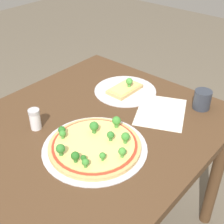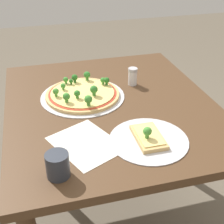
# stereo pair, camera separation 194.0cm
# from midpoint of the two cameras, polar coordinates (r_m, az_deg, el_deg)

# --- Properties ---
(ground_plane) EXTENTS (8.00, 8.00, 0.00)m
(ground_plane) POSITION_cam_midpoint_polar(r_m,az_deg,el_deg) (1.56, 22.59, -42.71)
(ground_plane) COLOR brown
(dining_table) EXTENTS (1.06, 0.92, 0.73)m
(dining_table) POSITION_cam_midpoint_polar(r_m,az_deg,el_deg) (1.00, 31.08, -31.27)
(dining_table) COLOR #4C331E
(dining_table) RESTS_ON ground_plane
(pizza_tray_whole) EXTENTS (0.39, 0.39, 0.07)m
(pizza_tray_whole) POSITION_cam_midpoint_polar(r_m,az_deg,el_deg) (0.88, 23.21, -26.35)
(pizza_tray_whole) COLOR silver
(pizza_tray_whole) RESTS_ON dining_table
(pizza_tray_slice) EXTENTS (0.30, 0.30, 0.07)m
(pizza_tray_slice) POSITION_cam_midpoint_polar(r_m,az_deg,el_deg) (0.92, 53.22, -38.17)
(pizza_tray_slice) COLOR silver
(pizza_tray_slice) RESTS_ON dining_table
(drinking_cup) EXTENTS (0.08, 0.08, 0.08)m
(drinking_cup) POSITION_cam_midpoint_polar(r_m,az_deg,el_deg) (0.74, 47.10, -59.51)
(drinking_cup) COLOR #2D333D
(drinking_cup) RESTS_ON dining_table
(condiment_shaker) EXTENTS (0.05, 0.05, 0.09)m
(condiment_shaker) POSITION_cam_midpoint_polar(r_m,az_deg,el_deg) (1.03, 33.87, -16.87)
(condiment_shaker) COLOR silver
(condiment_shaker) RESTS_ON dining_table
(paper_menu) EXTENTS (0.31, 0.29, 0.00)m
(paper_menu) POSITION_cam_midpoint_polar(r_m,az_deg,el_deg) (0.81, 39.82, -47.06)
(paper_menu) COLOR silver
(paper_menu) RESTS_ON dining_table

